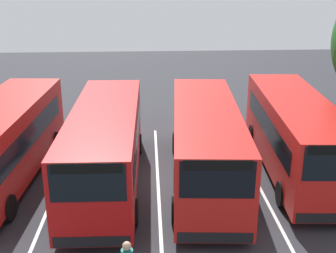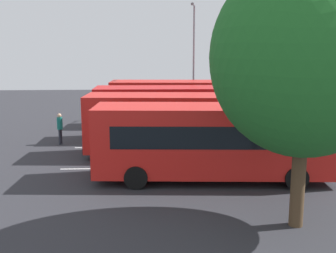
{
  "view_description": "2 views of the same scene",
  "coord_description": "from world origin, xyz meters",
  "views": [
    {
      "loc": [
        16.62,
        -0.55,
        8.29
      ],
      "look_at": [
        -1.44,
        0.51,
        1.88
      ],
      "focal_mm": 47.05,
      "sensor_mm": 36.0,
      "label": 1
    },
    {
      "loc": [
        2.16,
        22.83,
        5.63
      ],
      "look_at": [
        0.89,
        0.54,
        1.28
      ],
      "focal_mm": 44.55,
      "sensor_mm": 36.0,
      "label": 2
    }
  ],
  "objects": [
    {
      "name": "bus_center_left",
      "position": [
        0.18,
        -2.09,
        1.74
      ],
      "size": [
        10.03,
        2.85,
        3.17
      ],
      "rotation": [
        0.0,
        0.0,
        -0.02
      ],
      "color": "red",
      "rests_on": "ground"
    },
    {
      "name": "lane_stripe_outer_left",
      "position": [
        0.0,
        -4.11,
        0.0
      ],
      "size": [
        12.17,
        0.27,
        0.01
      ],
      "primitive_type": "cube",
      "rotation": [
        0.0,
        0.0,
        -0.01
      ],
      "color": "silver",
      "rests_on": "ground"
    },
    {
      "name": "bus_far_right",
      "position": [
        -0.7,
        5.95,
        1.74
      ],
      "size": [
        10.13,
        3.23,
        3.17
      ],
      "rotation": [
        0.0,
        0.0,
        -0.07
      ],
      "color": "red",
      "rests_on": "ground"
    },
    {
      "name": "bus_center_right",
      "position": [
        0.19,
        1.94,
        1.74
      ],
      "size": [
        10.14,
        3.26,
        3.17
      ],
      "rotation": [
        0.0,
        0.0,
        -0.07
      ],
      "color": "red",
      "rests_on": "ground"
    },
    {
      "name": "lane_stripe_inner_left",
      "position": [
        0.0,
        0.0,
        0.0
      ],
      "size": [
        12.17,
        0.27,
        0.01
      ],
      "primitive_type": "cube",
      "rotation": [
        0.0,
        0.0,
        -0.01
      ],
      "color": "silver",
      "rests_on": "ground"
    },
    {
      "name": "lane_stripe_inner_right",
      "position": [
        0.0,
        4.11,
        0.0
      ],
      "size": [
        12.17,
        0.27,
        0.01
      ],
      "primitive_type": "cube",
      "rotation": [
        0.0,
        0.0,
        -0.01
      ],
      "color": "silver",
      "rests_on": "ground"
    },
    {
      "name": "ground_plane",
      "position": [
        0.0,
        0.0,
        0.0
      ],
      "size": [
        62.96,
        62.96,
        0.0
      ],
      "primitive_type": "plane",
      "color": "#2B2B30"
    },
    {
      "name": "bus_far_left",
      "position": [
        -0.44,
        -6.32,
        1.74
      ],
      "size": [
        10.13,
        3.21,
        3.17
      ],
      "rotation": [
        0.0,
        0.0,
        -0.07
      ],
      "color": "red",
      "rests_on": "ground"
    }
  ]
}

